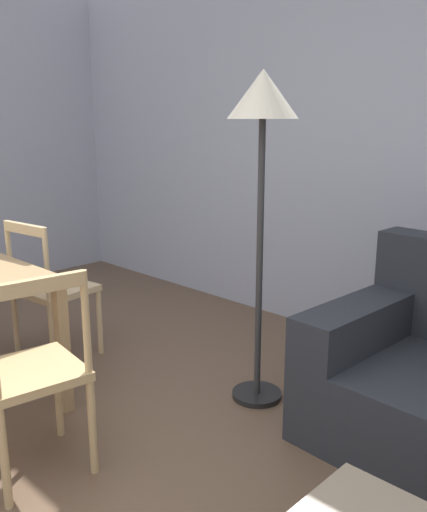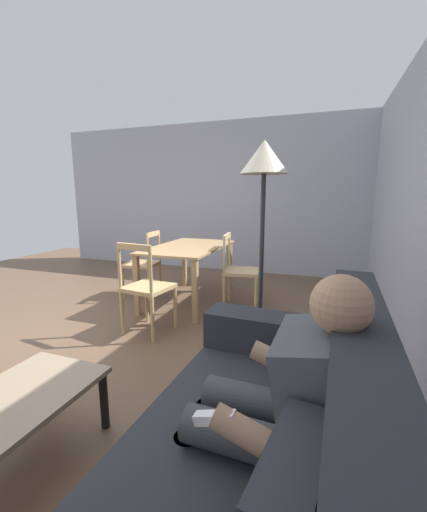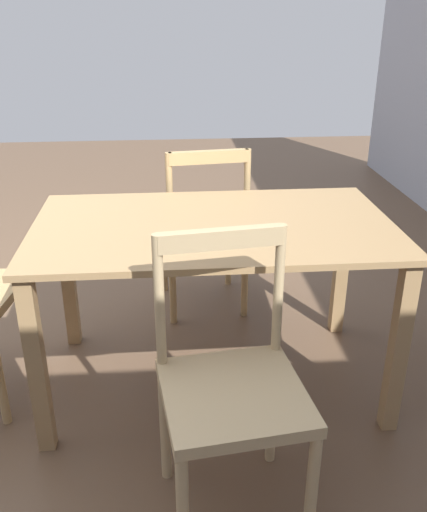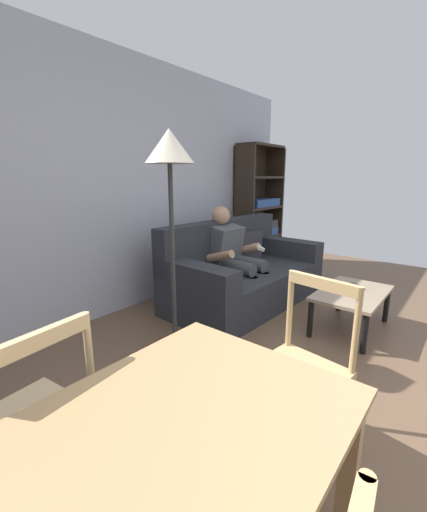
% 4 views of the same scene
% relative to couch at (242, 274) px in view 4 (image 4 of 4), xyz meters
% --- Properties ---
extents(ground_plane, '(8.72, 8.72, 0.00)m').
position_rel_couch_xyz_m(ground_plane, '(-1.28, -2.02, -0.33)').
color(ground_plane, brown).
extents(wall_back, '(6.72, 0.12, 2.68)m').
position_rel_couch_xyz_m(wall_back, '(-1.28, 0.94, 1.01)').
color(wall_back, '#B2B7C6').
rests_on(wall_back, ground_plane).
extents(couch, '(2.00, 1.05, 0.94)m').
position_rel_couch_xyz_m(couch, '(0.00, 0.00, 0.00)').
color(couch, '#282B30').
rests_on(couch, ground_plane).
extents(person_lounging, '(0.60, 0.86, 1.11)m').
position_rel_couch_xyz_m(person_lounging, '(-0.11, 0.04, 0.24)').
color(person_lounging, '#4C5156').
rests_on(person_lounging, ground_plane).
extents(coffee_table, '(0.88, 0.55, 0.38)m').
position_rel_couch_xyz_m(coffee_table, '(0.03, -1.24, 0.00)').
color(coffee_table, gray).
rests_on(coffee_table, ground_plane).
extents(tv_remote, '(0.15, 0.16, 0.02)m').
position_rel_couch_xyz_m(tv_remote, '(0.18, -1.24, 0.06)').
color(tv_remote, black).
rests_on(tv_remote, coffee_table).
extents(bookshelf, '(0.94, 0.36, 1.93)m').
position_rel_couch_xyz_m(bookshelf, '(1.48, 0.70, 0.42)').
color(bookshelf, '#2D2319').
rests_on(bookshelf, ground_plane).
extents(dining_table, '(1.42, 0.83, 0.74)m').
position_rel_couch_xyz_m(dining_table, '(-2.68, -1.47, 0.30)').
color(dining_table, tan).
rests_on(dining_table, ground_plane).
extents(dining_chair_near_wall, '(0.47, 0.47, 0.92)m').
position_rel_couch_xyz_m(dining_chair_near_wall, '(-2.67, -0.79, 0.13)').
color(dining_chair_near_wall, '#D1B27F').
rests_on(dining_chair_near_wall, ground_plane).
extents(dining_chair_facing_couch, '(0.47, 0.47, 0.94)m').
position_rel_couch_xyz_m(dining_chair_facing_couch, '(-1.64, -1.48, 0.14)').
color(dining_chair_facing_couch, tan).
rests_on(dining_chair_facing_couch, ground_plane).
extents(floor_lamp, '(0.36, 0.36, 1.78)m').
position_rel_couch_xyz_m(floor_lamp, '(-1.37, -0.28, 1.17)').
color(floor_lamp, black).
rests_on(floor_lamp, ground_plane).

